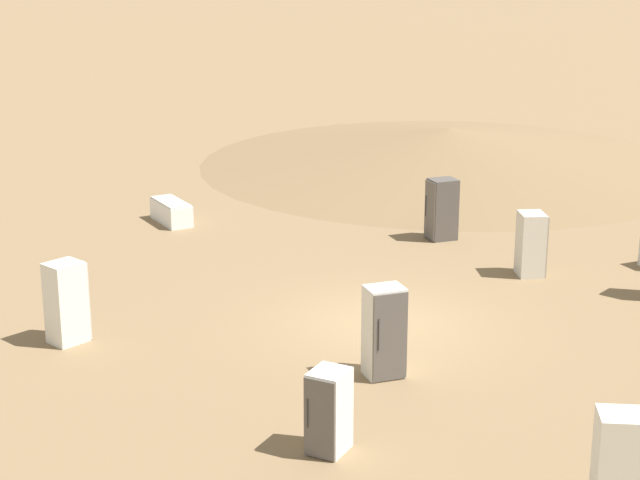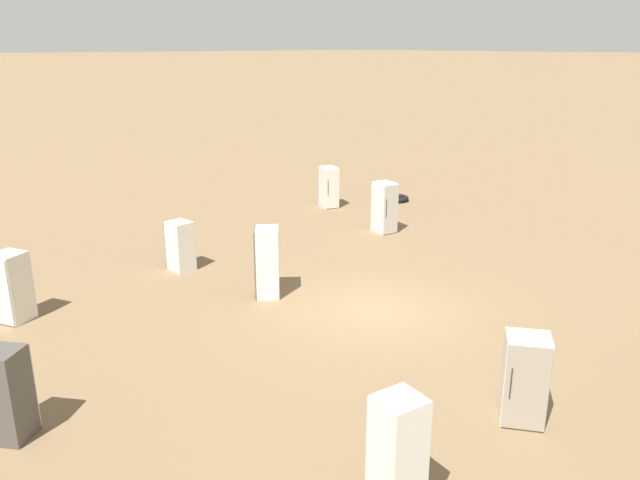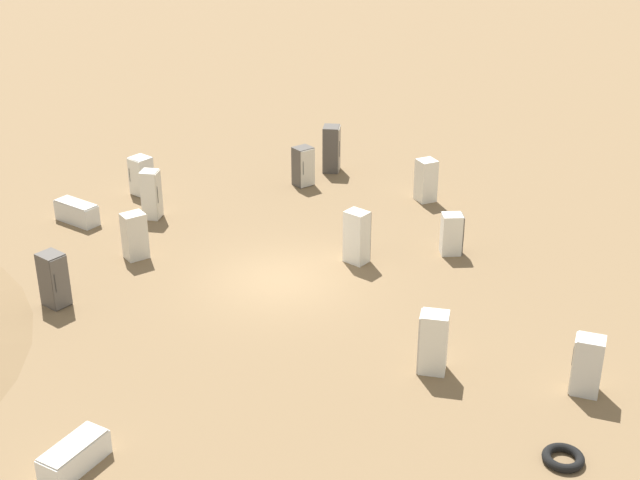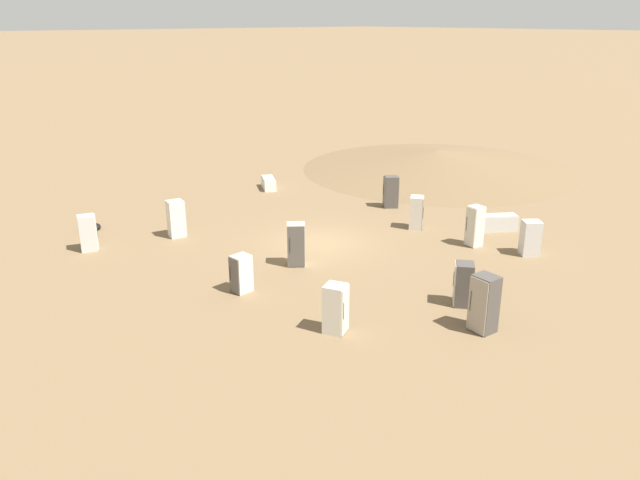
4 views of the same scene
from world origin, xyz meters
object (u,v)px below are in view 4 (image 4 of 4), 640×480
object	(u,v)px
discarded_fridge_6	(417,213)
discarded_fridge_8	(484,304)
discarded_fridge_4	(296,245)
scrap_tire	(90,227)
discarded_fridge_2	(336,309)
discarded_fridge_7	(530,238)
discarded_fridge_12	(88,233)
discarded_fridge_0	(475,226)
discarded_fridge_1	(463,284)
discarded_fridge_9	(241,274)
discarded_fridge_10	(391,192)
discarded_fridge_3	(269,183)
discarded_fridge_5	(176,219)
discarded_fridge_11	(499,223)

from	to	relation	value
discarded_fridge_6	discarded_fridge_8	xyz separation A→B (m)	(-8.18, 6.34, 0.17)
discarded_fridge_8	discarded_fridge_6	bearing A→B (deg)	-32.34
discarded_fridge_4	scrap_tire	bearing A→B (deg)	-27.08
discarded_fridge_2	discarded_fridge_6	distance (m)	11.18
discarded_fridge_7	discarded_fridge_12	size ratio (longest dim) A/B	0.95
discarded_fridge_8	discarded_fridge_12	world-z (taller)	discarded_fridge_8
discarded_fridge_0	discarded_fridge_1	size ratio (longest dim) A/B	1.16
discarded_fridge_2	discarded_fridge_8	world-z (taller)	discarded_fridge_8
discarded_fridge_0	discarded_fridge_1	distance (m)	6.29
discarded_fridge_2	discarded_fridge_12	xyz separation A→B (m)	(12.47, 2.98, -0.02)
discarded_fridge_4	discarded_fridge_7	distance (m)	9.91
discarded_fridge_6	discarded_fridge_9	xyz separation A→B (m)	(-0.57, 10.41, -0.08)
discarded_fridge_8	discarded_fridge_9	size ratio (longest dim) A/B	1.36
discarded_fridge_7	discarded_fridge_10	xyz separation A→B (m)	(8.68, -0.78, 0.09)
discarded_fridge_3	scrap_tire	bearing A→B (deg)	31.03
discarded_fridge_2	discarded_fridge_6	size ratio (longest dim) A/B	1.03
discarded_fridge_5	discarded_fridge_11	world-z (taller)	discarded_fridge_5
discarded_fridge_0	discarded_fridge_12	world-z (taller)	discarded_fridge_0
discarded_fridge_2	discarded_fridge_11	world-z (taller)	discarded_fridge_2
discarded_fridge_0	discarded_fridge_4	xyz separation A→B (m)	(3.37, 7.34, -0.02)
discarded_fridge_0	discarded_fridge_12	xyz separation A→B (m)	(10.58, 12.98, -0.11)
discarded_fridge_9	discarded_fridge_12	xyz separation A→B (m)	(7.90, 2.50, 0.09)
discarded_fridge_2	discarded_fridge_5	world-z (taller)	discarded_fridge_5
discarded_fridge_1	discarded_fridge_4	bearing A→B (deg)	67.79
discarded_fridge_9	discarded_fridge_10	xyz separation A→B (m)	(3.78, -12.10, 0.14)
discarded_fridge_9	scrap_tire	xyz separation A→B (m)	(10.63, 1.38, -0.60)
discarded_fridge_0	discarded_fridge_1	xyz separation A→B (m)	(-3.35, 5.32, -0.12)
discarded_fridge_4	discarded_fridge_9	world-z (taller)	discarded_fridge_4
discarded_fridge_1	scrap_tire	distance (m)	17.91
discarded_fridge_6	discarded_fridge_12	distance (m)	14.85
discarded_fridge_2	discarded_fridge_8	xyz separation A→B (m)	(-3.05, -3.59, 0.14)
discarded_fridge_1	discarded_fridge_10	distance (m)	12.01
discarded_fridge_1	scrap_tire	world-z (taller)	discarded_fridge_1
discarded_fridge_3	scrap_tire	xyz separation A→B (m)	(-0.48, 10.91, -0.22)
discarded_fridge_5	discarded_fridge_12	distance (m)	3.85
discarded_fridge_2	scrap_tire	world-z (taller)	discarded_fridge_2
discarded_fridge_7	discarded_fridge_12	distance (m)	18.84
discarded_fridge_4	discarded_fridge_5	bearing A→B (deg)	-34.95
discarded_fridge_4	discarded_fridge_9	bearing A→B (deg)	50.75
discarded_fridge_7	discarded_fridge_0	bearing A→B (deg)	149.38
discarded_fridge_8	discarded_fridge_7	bearing A→B (deg)	-64.02
discarded_fridge_1	discarded_fridge_4	xyz separation A→B (m)	(6.71, 2.02, 0.11)
discarded_fridge_5	discarded_fridge_6	xyz separation A→B (m)	(-6.45, -9.15, -0.07)
discarded_fridge_6	discarded_fridge_11	world-z (taller)	discarded_fridge_6
discarded_fridge_5	discarded_fridge_1	bearing A→B (deg)	27.48
discarded_fridge_3	discarded_fridge_5	world-z (taller)	discarded_fridge_5
discarded_fridge_5	discarded_fridge_12	bearing A→B (deg)	-92.44
discarded_fridge_3	discarded_fridge_5	distance (m)	9.24
discarded_fridge_10	discarded_fridge_11	bearing A→B (deg)	-132.98
discarded_fridge_9	discarded_fridge_12	world-z (taller)	discarded_fridge_12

